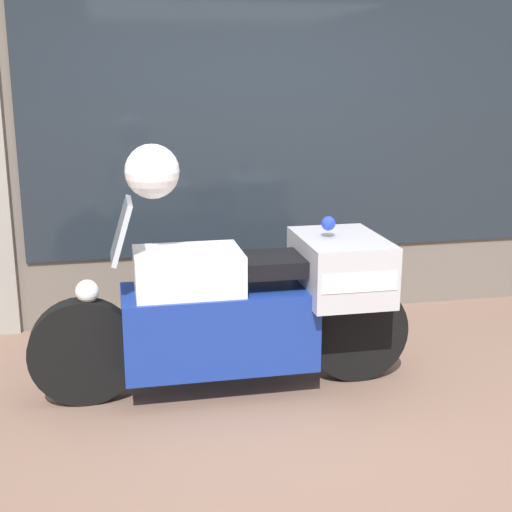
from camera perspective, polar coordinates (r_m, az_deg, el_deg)
The scene contains 5 objects.
ground_plane at distance 4.32m, azimuth 5.29°, elevation -12.45°, with size 60.00×60.00×0.00m, color #7A5B4C.
shop_building at distance 5.72m, azimuth -4.80°, elevation 11.49°, with size 5.87×0.55×3.29m.
window_display at distance 6.11m, azimuth 3.83°, elevation 0.23°, with size 4.36×0.30×1.82m.
paramedic_motorcycle at distance 4.43m, azimuth -0.65°, elevation -3.90°, with size 2.38×0.74×1.24m.
white_helmet at distance 4.17m, azimuth -8.31°, elevation 6.71°, with size 0.32×0.32×0.32m, color white.
Camera 1 is at (-1.18, -3.66, 1.97)m, focal length 50.00 mm.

